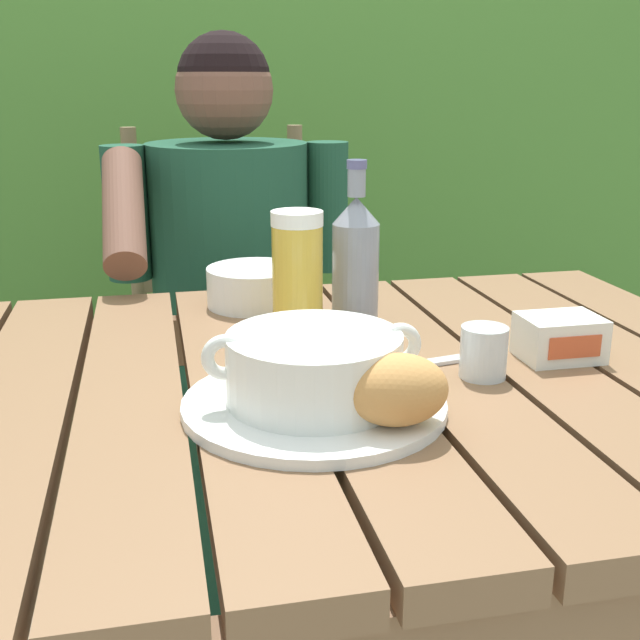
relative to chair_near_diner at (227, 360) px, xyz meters
The scene contains 13 objects.
dining_table 0.89m from the chair_near_diner, 85.81° to the right, with size 1.13×0.85×0.76m.
hedge_backdrop 1.02m from the chair_near_diner, 85.78° to the left, with size 3.20×0.81×2.30m.
chair_near_diner is the anchor object (origin of this frame).
person_eating 0.31m from the chair_near_diner, 90.83° to the right, with size 0.48×0.47×1.20m.
serving_plate 1.01m from the chair_near_diner, 89.57° to the right, with size 0.29×0.29×0.01m.
soup_bowl 1.03m from the chair_near_diner, 89.57° to the right, with size 0.24×0.19×0.08m.
bread_roll 1.10m from the chair_near_diner, 85.93° to the right, with size 0.11×0.09×0.07m.
beer_glass 0.82m from the chair_near_diner, 87.30° to the right, with size 0.07×0.07×0.18m.
beer_bottle 0.81m from the chair_near_diner, 79.85° to the right, with size 0.07×0.07×0.24m.
water_glass_small 1.00m from the chair_near_diner, 76.16° to the right, with size 0.06×0.06×0.06m.
butter_tub 1.00m from the chair_near_diner, 68.40° to the right, with size 0.10×0.08×0.06m.
table_knife 0.93m from the chair_near_diner, 80.38° to the right, with size 0.15×0.05×0.01m.
diner_bowl 0.63m from the chair_near_diner, 90.00° to the right, with size 0.15×0.15×0.06m.
Camera 1 is at (-0.22, -0.88, 1.11)m, focal length 44.12 mm.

